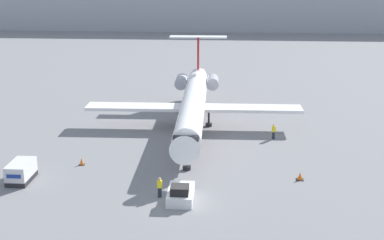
# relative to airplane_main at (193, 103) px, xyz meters

# --- Properties ---
(ground_plane) EXTENTS (600.00, 600.00, 0.00)m
(ground_plane) POSITION_rel_airplane_main_xyz_m (0.32, -20.91, -3.16)
(ground_plane) COLOR slate
(terminal_building) EXTENTS (180.00, 16.80, 13.23)m
(terminal_building) POSITION_rel_airplane_main_xyz_m (0.32, 99.09, 3.48)
(terminal_building) COLOR #9EA3AD
(terminal_building) RESTS_ON ground
(airplane_main) EXTENTS (26.17, 32.61, 9.23)m
(airplane_main) POSITION_rel_airplane_main_xyz_m (0.00, 0.00, 0.00)
(airplane_main) COLOR white
(airplane_main) RESTS_ON ground
(pushback_tug) EXTENTS (2.16, 3.98, 1.62)m
(pushback_tug) POSITION_rel_airplane_main_xyz_m (0.28, -20.53, -2.58)
(pushback_tug) COLOR silver
(pushback_tug) RESTS_ON ground
(luggage_cart) EXTENTS (1.89, 3.46, 1.81)m
(luggage_cart) POSITION_rel_airplane_main_xyz_m (-14.82, -17.40, -2.26)
(luggage_cart) COLOR #232326
(luggage_cart) RESTS_ON ground
(worker_near_tug) EXTENTS (0.40, 0.26, 1.84)m
(worker_near_tug) POSITION_rel_airplane_main_xyz_m (-1.57, -20.11, -2.19)
(worker_near_tug) COLOR #232838
(worker_near_tug) RESTS_ON ground
(worker_by_wing) EXTENTS (0.40, 0.25, 1.77)m
(worker_by_wing) POSITION_rel_airplane_main_xyz_m (9.42, -3.53, -2.23)
(worker_by_wing) COLOR #232838
(worker_by_wing) RESTS_ON ground
(traffic_cone_left) EXTENTS (0.54, 0.54, 0.74)m
(traffic_cone_left) POSITION_rel_airplane_main_xyz_m (-10.33, -13.05, -2.81)
(traffic_cone_left) COLOR black
(traffic_cone_left) RESTS_ON ground
(traffic_cone_right) EXTENTS (0.68, 0.68, 0.73)m
(traffic_cone_right) POSITION_rel_airplane_main_xyz_m (10.98, -15.40, -2.81)
(traffic_cone_right) COLOR black
(traffic_cone_right) RESTS_ON ground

